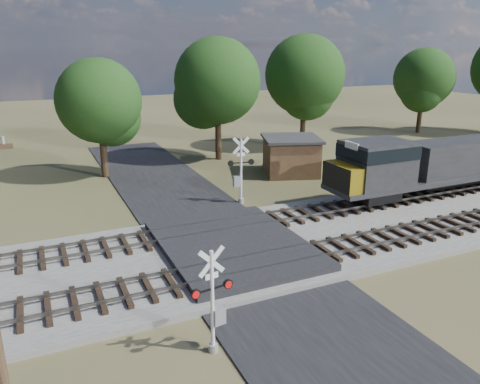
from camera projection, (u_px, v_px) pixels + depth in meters
name	position (u px, v px, depth m)	size (l,w,h in m)	color
ground	(237.00, 256.00, 23.73)	(160.00, 160.00, 0.00)	#404625
ballast_bed	(385.00, 221.00, 28.05)	(140.00, 10.00, 0.30)	gray
road	(237.00, 256.00, 23.72)	(7.00, 60.00, 0.08)	black
crossing_panel	(233.00, 247.00, 24.07)	(7.00, 9.00, 0.62)	#262628
track_near	(311.00, 253.00, 23.10)	(140.00, 2.60, 0.33)	black
track_far	(265.00, 220.00, 27.44)	(140.00, 2.60, 0.33)	black
crossing_signal_near	(215.00, 309.00, 15.92)	(1.59, 0.38, 3.97)	silver
crossing_signal_far	(240.00, 176.00, 31.14)	(1.83, 0.42, 4.55)	silver
equipment_shed	(291.00, 155.00, 38.46)	(5.74, 5.74, 3.08)	#4A3020
treeline	(235.00, 81.00, 42.68)	(81.48, 12.54, 11.89)	black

